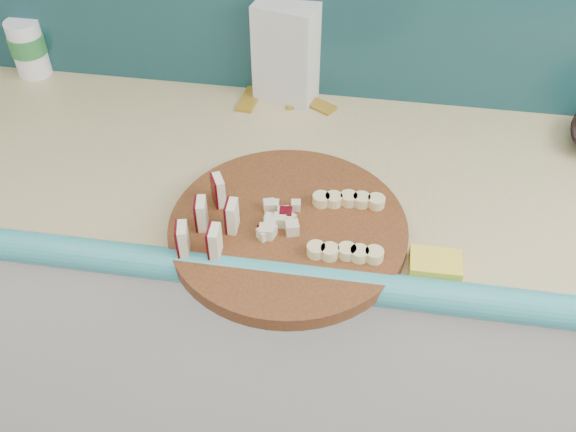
# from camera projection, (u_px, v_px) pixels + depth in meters

# --- Properties ---
(kitchen_counter) EXTENTS (2.20, 0.63, 0.91)m
(kitchen_counter) POSITION_uv_depth(u_px,v_px,m) (231.00, 297.00, 1.65)
(kitchen_counter) COLOR white
(kitchen_counter) RESTS_ON ground
(cutting_board) EXTENTS (0.45, 0.45, 0.03)m
(cutting_board) POSITION_uv_depth(u_px,v_px,m) (288.00, 229.00, 1.17)
(cutting_board) COLOR #4D2310
(cutting_board) RESTS_ON kitchen_counter
(apple_wedges) EXTENTS (0.09, 0.17, 0.06)m
(apple_wedges) POSITION_uv_depth(u_px,v_px,m) (210.00, 220.00, 1.13)
(apple_wedges) COLOR #F5ECC4
(apple_wedges) RESTS_ON cutting_board
(apple_chunks) EXTENTS (0.07, 0.07, 0.02)m
(apple_chunks) POSITION_uv_depth(u_px,v_px,m) (273.00, 218.00, 1.16)
(apple_chunks) COLOR #F0E5C0
(apple_chunks) RESTS_ON cutting_board
(banana_slices) EXTENTS (0.14, 0.17, 0.02)m
(banana_slices) POSITION_uv_depth(u_px,v_px,m) (347.00, 225.00, 1.15)
(banana_slices) COLOR beige
(banana_slices) RESTS_ON cutting_board
(flour_bag) EXTENTS (0.15, 0.12, 0.23)m
(flour_bag) POSITION_uv_depth(u_px,v_px,m) (287.00, 51.00, 1.43)
(flour_bag) COLOR silver
(flour_bag) RESTS_ON kitchen_counter
(canister) EXTENTS (0.08, 0.08, 0.14)m
(canister) POSITION_uv_depth(u_px,v_px,m) (28.00, 47.00, 1.53)
(canister) COLOR white
(canister) RESTS_ON kitchen_counter
(sponge) EXTENTS (0.09, 0.06, 0.03)m
(sponge) POSITION_uv_depth(u_px,v_px,m) (435.00, 265.00, 1.11)
(sponge) COLOR yellow
(sponge) RESTS_ON kitchen_counter
(banana_peel) EXTENTS (0.23, 0.19, 0.01)m
(banana_peel) POSITION_uv_depth(u_px,v_px,m) (280.00, 92.00, 1.51)
(banana_peel) COLOR gold
(banana_peel) RESTS_ON kitchen_counter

